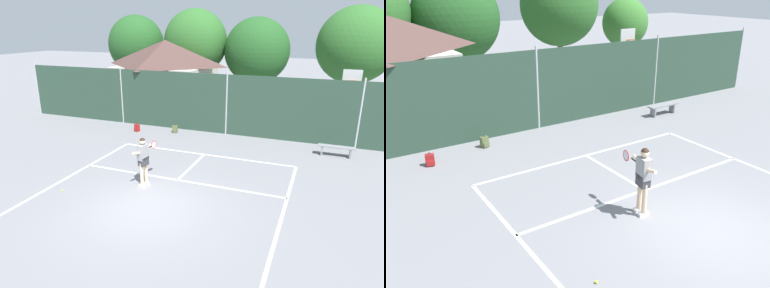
% 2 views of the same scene
% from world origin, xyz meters
% --- Properties ---
extents(ground_plane, '(120.00, 120.00, 0.00)m').
position_xyz_m(ground_plane, '(0.00, 0.00, 0.00)').
color(ground_plane, gray).
extents(court_markings, '(8.30, 11.10, 0.01)m').
position_xyz_m(court_markings, '(0.00, 0.65, 0.00)').
color(court_markings, white).
rests_on(court_markings, ground).
extents(chainlink_fence, '(26.09, 0.09, 3.38)m').
position_xyz_m(chainlink_fence, '(0.00, 9.00, 1.62)').
color(chainlink_fence, '#284233').
rests_on(chainlink_fence, ground).
extents(basketball_hoop, '(0.90, 0.67, 3.55)m').
position_xyz_m(basketball_hoop, '(6.02, 10.68, 2.31)').
color(basketball_hoop, '#9E9EA3').
rests_on(basketball_hoop, ground).
extents(clubhouse_building, '(6.13, 5.73, 4.76)m').
position_xyz_m(clubhouse_building, '(-5.39, 12.77, 2.47)').
color(clubhouse_building, beige).
rests_on(clubhouse_building, ground).
extents(treeline_backdrop, '(26.36, 4.60, 6.96)m').
position_xyz_m(treeline_backdrop, '(-0.96, 17.79, 4.13)').
color(treeline_backdrop, brown).
rests_on(treeline_backdrop, ground).
extents(tennis_player, '(0.32, 1.44, 1.85)m').
position_xyz_m(tennis_player, '(-0.95, 1.59, 1.11)').
color(tennis_player, silver).
rests_on(tennis_player, ground).
extents(tennis_ball, '(0.07, 0.07, 0.07)m').
position_xyz_m(tennis_ball, '(-3.45, 0.10, 0.03)').
color(tennis_ball, '#CCE033').
rests_on(tennis_ball, ground).
extents(backpack_red, '(0.32, 0.30, 0.46)m').
position_xyz_m(backpack_red, '(-4.78, 7.64, 0.19)').
color(backpack_red, maroon).
rests_on(backpack_red, ground).
extents(backpack_olive, '(0.31, 0.29, 0.46)m').
position_xyz_m(backpack_olive, '(-2.68, 8.19, 0.19)').
color(backpack_olive, '#566038').
rests_on(backpack_olive, ground).
extents(courtside_bench, '(1.60, 0.36, 0.48)m').
position_xyz_m(courtside_bench, '(5.62, 7.46, 0.36)').
color(courtside_bench, gray).
rests_on(courtside_bench, ground).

